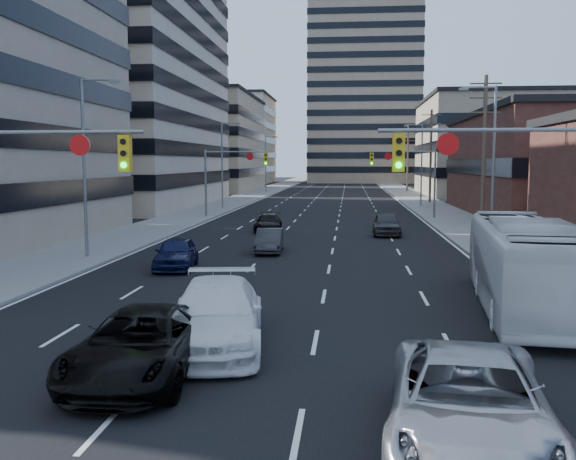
{
  "coord_description": "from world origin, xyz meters",
  "views": [
    {
      "loc": [
        2.68,
        -11.0,
        4.88
      ],
      "look_at": [
        0.27,
        14.23,
        2.2
      ],
      "focal_mm": 40.0,
      "sensor_mm": 36.0,
      "label": 1
    }
  ],
  "objects_px": {
    "black_pickup": "(141,344)",
    "sedan_blue": "(176,253)",
    "transit_bus": "(523,265)",
    "white_van": "(216,315)",
    "silver_suv": "(469,404)"
  },
  "relations": [
    {
      "from": "black_pickup",
      "to": "sedan_blue",
      "type": "height_order",
      "value": "black_pickup"
    },
    {
      "from": "black_pickup",
      "to": "transit_bus",
      "type": "distance_m",
      "value": 12.92
    },
    {
      "from": "white_van",
      "to": "sedan_blue",
      "type": "relative_size",
      "value": 1.39
    },
    {
      "from": "black_pickup",
      "to": "silver_suv",
      "type": "bearing_deg",
      "value": -25.54
    },
    {
      "from": "black_pickup",
      "to": "sedan_blue",
      "type": "xyz_separation_m",
      "value": [
        -3.2,
        14.7,
        -0.04
      ]
    },
    {
      "from": "transit_bus",
      "to": "silver_suv",
      "type": "bearing_deg",
      "value": -102.66
    },
    {
      "from": "silver_suv",
      "to": "transit_bus",
      "type": "relative_size",
      "value": 0.53
    },
    {
      "from": "black_pickup",
      "to": "silver_suv",
      "type": "distance_m",
      "value": 7.42
    },
    {
      "from": "transit_bus",
      "to": "white_van",
      "type": "bearing_deg",
      "value": -144.98
    },
    {
      "from": "black_pickup",
      "to": "white_van",
      "type": "bearing_deg",
      "value": 63.96
    },
    {
      "from": "silver_suv",
      "to": "transit_bus",
      "type": "xyz_separation_m",
      "value": [
        3.66,
        10.71,
        0.72
      ]
    },
    {
      "from": "black_pickup",
      "to": "sedan_blue",
      "type": "bearing_deg",
      "value": 101.35
    },
    {
      "from": "white_van",
      "to": "silver_suv",
      "type": "height_order",
      "value": "white_van"
    },
    {
      "from": "black_pickup",
      "to": "white_van",
      "type": "xyz_separation_m",
      "value": [
        1.2,
        2.56,
        0.1
      ]
    },
    {
      "from": "silver_suv",
      "to": "transit_bus",
      "type": "height_order",
      "value": "transit_bus"
    }
  ]
}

